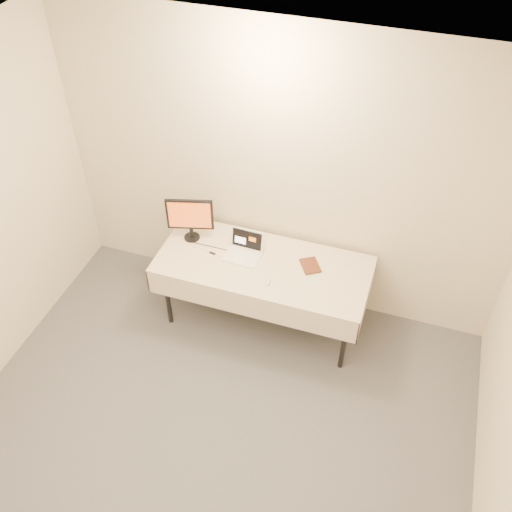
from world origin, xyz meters
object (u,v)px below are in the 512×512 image
(table, at_px, (263,269))
(book, at_px, (303,260))
(monitor, at_px, (190,216))
(laptop, at_px, (244,249))

(table, height_order, book, book)
(monitor, xyz_separation_m, book, (1.06, -0.06, -0.15))
(laptop, height_order, book, laptop)
(laptop, height_order, monitor, monitor)
(laptop, distance_m, monitor, 0.56)
(monitor, bearing_deg, book, -19.16)
(laptop, xyz_separation_m, book, (0.53, -0.01, 0.05))
(table, relative_size, monitor, 4.34)
(monitor, bearing_deg, table, -25.17)
(table, distance_m, monitor, 0.80)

